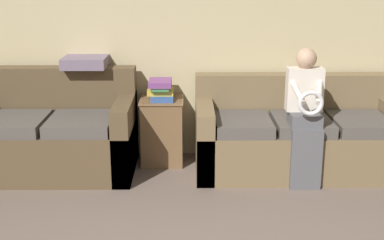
# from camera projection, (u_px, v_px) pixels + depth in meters

# --- Properties ---
(wall_back) EXTENTS (6.90, 0.06, 2.55)m
(wall_back) POSITION_uv_depth(u_px,v_px,m) (199.00, 31.00, 5.29)
(wall_back) COLOR #C6B789
(wall_back) RESTS_ON ground_plane
(couch_main) EXTENTS (1.95, 0.87, 0.87)m
(couch_main) POSITION_uv_depth(u_px,v_px,m) (298.00, 137.00, 5.11)
(couch_main) COLOR brown
(couch_main) RESTS_ON ground_plane
(couch_side) EXTENTS (1.55, 0.88, 0.95)m
(couch_side) POSITION_uv_depth(u_px,v_px,m) (52.00, 136.00, 5.06)
(couch_side) COLOR brown
(couch_side) RESTS_ON ground_plane
(child_left_seated) EXTENTS (0.32, 0.38, 1.21)m
(child_left_seated) POSITION_uv_depth(u_px,v_px,m) (305.00, 112.00, 4.67)
(child_left_seated) COLOR #56565B
(child_left_seated) RESTS_ON ground_plane
(side_shelf) EXTENTS (0.42, 0.44, 0.65)m
(side_shelf) POSITION_uv_depth(u_px,v_px,m) (162.00, 130.00, 5.29)
(side_shelf) COLOR brown
(side_shelf) RESTS_ON ground_plane
(book_stack) EXTENTS (0.25, 0.32, 0.19)m
(book_stack) POSITION_uv_depth(u_px,v_px,m) (161.00, 90.00, 5.18)
(book_stack) COLOR #33569E
(book_stack) RESTS_ON side_shelf
(throw_pillow) EXTENTS (0.42, 0.42, 0.10)m
(throw_pillow) POSITION_uv_depth(u_px,v_px,m) (85.00, 62.00, 5.17)
(throw_pillow) COLOR slate
(throw_pillow) RESTS_ON couch_side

